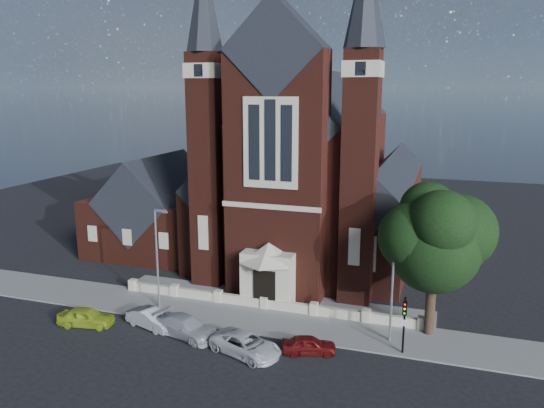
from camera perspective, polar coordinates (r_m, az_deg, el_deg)
The scene contains 15 objects.
ground at distance 50.31m, azimuth 2.43°, elevation -7.54°, with size 120.00×120.00×0.00m, color black.
pavement_strip at distance 41.06m, azimuth -1.74°, elevation -12.28°, with size 60.00×5.00×0.12m, color gray.
forecourt_paving at distance 44.52m, azimuth 0.07°, elevation -10.25°, with size 26.00×3.00×0.14m, color gray.
forecourt_wall at distance 42.78m, azimuth -0.79°, elevation -11.23°, with size 24.00×0.40×0.90m, color beige.
church at distance 55.70m, azimuth 4.77°, elevation 3.10°, with size 20.01×34.90×29.20m.
parish_hall at distance 57.99m, azimuth -12.06°, elevation -0.97°, with size 12.00×12.20×10.24m.
street_tree at distance 37.60m, azimuth 17.24°, elevation -3.89°, with size 6.40×6.60×10.70m.
street_lamp_left at distance 42.22m, azimuth -12.19°, elevation -5.18°, with size 1.16×0.22×8.09m.
street_lamp_right at distance 36.81m, azimuth 12.99°, elevation -7.86°, with size 1.16×0.22×8.09m.
traffic_signal at distance 36.04m, azimuth 14.04°, elevation -11.82°, with size 0.28×0.42×4.00m.
car_lime_van at distance 42.01m, azimuth -19.36°, elevation -11.39°, with size 1.65×4.11×1.40m, color #A2BB25.
car_silver_a at distance 40.49m, azimuth -12.89°, elevation -11.93°, with size 1.42×4.08×1.34m, color #AFB3B7.
car_silver_b at distance 38.63m, azimuth -9.18°, elevation -12.91°, with size 2.04×5.01×1.45m, color #B6B8BE.
car_white_suv at distance 35.91m, azimuth -2.86°, elevation -14.87°, with size 2.32×5.03×1.40m, color silver.
car_dark_red at distance 36.11m, azimuth 4.00°, elevation -14.88°, with size 1.44×3.58×1.22m, color maroon.
Camera 1 is at (12.97, -30.48, 17.14)m, focal length 35.00 mm.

